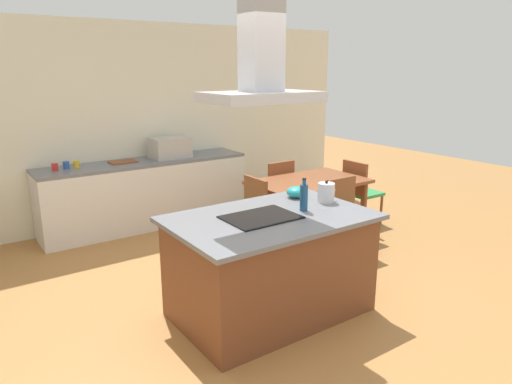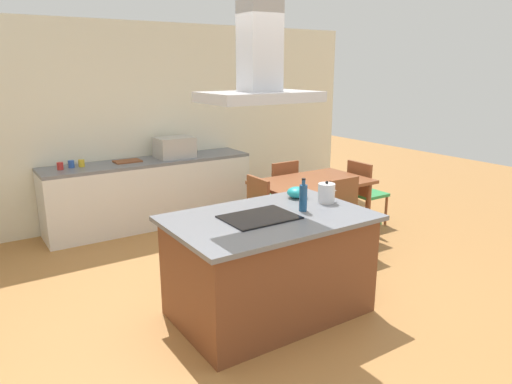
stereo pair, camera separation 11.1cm
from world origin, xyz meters
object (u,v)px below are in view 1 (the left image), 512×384
Objects in this scene: mixing_bowl at (297,192)px; coffee_mug_yellow at (76,164)px; countertop_microwave at (170,148)px; dining_table at (309,187)px; coffee_mug_red at (55,167)px; tea_kettle at (326,192)px; chair_facing_back_wall at (276,188)px; cooktop at (261,217)px; coffee_mug_blue at (66,165)px; olive_oil_bottle at (304,197)px; chair_at_left_end at (248,211)px; chair_facing_island at (347,212)px; cutting_board at (123,162)px; range_hood at (261,69)px; chair_at_right_end at (359,188)px.

mixing_bowl is 2.15× the size of coffee_mug_yellow.
dining_table is at bearing -55.79° from countertop_microwave.
coffee_mug_red is 0.06× the size of dining_table.
tea_kettle is 1.51m from dining_table.
chair_facing_back_wall is at bearing 65.50° from tea_kettle.
coffee_mug_blue reaches higher than cooktop.
olive_oil_bottle is at bearing -64.55° from coffee_mug_red.
coffee_mug_red is at bearing 135.57° from chair_at_left_end.
chair_facing_island is (2.46, -2.37, -0.44)m from coffee_mug_blue.
tea_kettle is 1.12m from chair_facing_island.
countertop_microwave reaches higher than coffee_mug_yellow.
countertop_microwave is 0.56× the size of chair_facing_island.
cutting_board is 0.38× the size of chair_facing_back_wall.
coffee_mug_blue is (-0.84, 2.96, 0.04)m from cooktop.
olive_oil_bottle is 0.32× the size of range_hood.
olive_oil_bottle is 0.33× the size of chair_facing_island.
cooktop is 2.07m from dining_table.
countertop_microwave is at bearing -3.24° from coffee_mug_blue.
cutting_board is at bearing 1.64° from coffee_mug_red.
mixing_bowl is 2.73m from cutting_board.
chair_facing_island is 1.13m from chair_at_right_end.
tea_kettle reaches higher than coffee_mug_blue.
chair_facing_island reaches higher than dining_table.
countertop_microwave is 3.11m from range_hood.
coffee_mug_yellow is at bearing 179.20° from cutting_board.
coffee_mug_red is at bearing -178.36° from cutting_board.
dining_table is 1.57× the size of chair_facing_back_wall.
cooktop is 1.20m from range_hood.
cutting_board is 3.17m from range_hood.
cooktop is 0.67× the size of chair_facing_back_wall.
countertop_microwave is (-0.13, 2.56, 0.09)m from mixing_bowl.
chair_facing_back_wall is at bearing -29.96° from cutting_board.
coffee_mug_blue reaches higher than cutting_board.
coffee_mug_blue is 3.45m from chair_facing_island.
cooktop is 0.67× the size of chair_facing_island.
tea_kettle is 3.03m from cutting_board.
countertop_microwave reaches higher than coffee_mug_blue.
mixing_bowl is at bearing 26.18° from range_hood.
cooktop reaches higher than chair_at_left_end.
dining_table is at bearing -43.66° from cutting_board.
tea_kettle is 3.26m from coffee_mug_yellow.
coffee_mug_blue is 2.34m from chair_at_left_end.
tea_kettle is at bearing -114.50° from chair_facing_back_wall.
olive_oil_bottle is 3.27m from coffee_mug_red.
cooktop is 2.93m from cutting_board.
range_hood is at bearing -130.35° from chair_facing_back_wall.
mixing_bowl is 3.06m from coffee_mug_red.
cooktop is 0.67× the size of range_hood.
coffee_mug_red is 0.26× the size of cutting_board.
chair_at_right_end is at bearing 36.01° from chair_facing_island.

